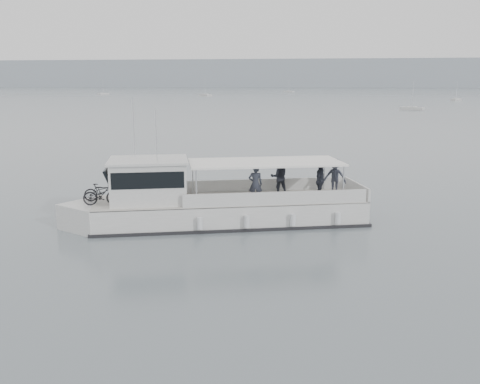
# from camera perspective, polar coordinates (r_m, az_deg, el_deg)

# --- Properties ---
(ground) EXTENTS (1400.00, 1400.00, 0.00)m
(ground) POSITION_cam_1_polar(r_m,az_deg,el_deg) (29.51, 11.44, -2.26)
(ground) COLOR slate
(ground) RESTS_ON ground
(headland) EXTENTS (1400.00, 90.00, 28.00)m
(headland) POSITION_cam_1_polar(r_m,az_deg,el_deg) (588.64, 8.78, 12.37)
(headland) COLOR #939EA8
(headland) RESTS_ON ground
(tour_boat) EXTENTS (15.13, 7.39, 6.38)m
(tour_boat) POSITION_cam_1_polar(r_m,az_deg,el_deg) (26.71, -3.89, -1.21)
(tour_boat) COLOR silver
(tour_boat) RESTS_ON ground
(moored_fleet) EXTENTS (404.87, 327.59, 9.61)m
(moored_fleet) POSITION_cam_1_polar(r_m,az_deg,el_deg) (233.59, 3.20, 10.17)
(moored_fleet) COLOR silver
(moored_fleet) RESTS_ON ground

